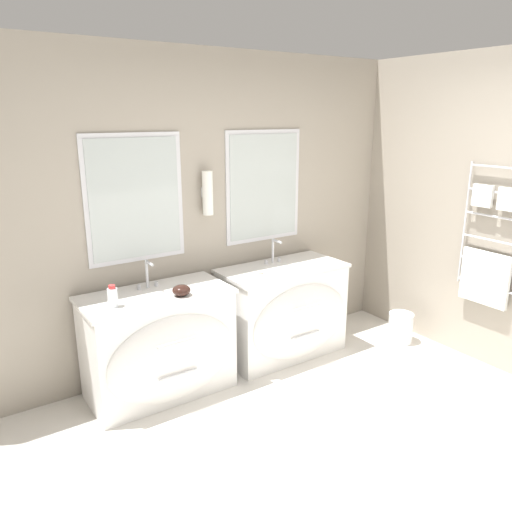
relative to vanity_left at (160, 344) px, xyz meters
The scene contains 11 objects.
ground_plane 1.91m from the vanity_left, 66.42° to the right, with size 16.00×16.00×0.00m, color silver.
wall_back 1.21m from the vanity_left, 26.49° to the left, with size 5.17×0.17×2.60m.
wall_right 2.82m from the vanity_left, 17.17° to the right, with size 0.13×4.07×2.60m.
vanity_left is the anchor object (origin of this frame).
vanity_right 1.18m from the vanity_left, ahead, with size 1.11×0.62×0.82m.
faucet_left 0.54m from the vanity_left, 90.00° to the left, with size 0.17×0.14×0.22m.
faucet_right 1.30m from the vanity_left, ahead, with size 0.17×0.14×0.22m.
toiletry_bottle 0.59m from the vanity_left, behind, with size 0.07×0.07×0.16m.
amenity_bowl 0.48m from the vanity_left, 40.24° to the right, with size 0.13×0.13×0.08m.
soap_dish 0.97m from the vanity_left, ahead, with size 0.09×0.07×0.04m.
waste_bin 2.30m from the vanity_left, 10.57° to the right, with size 0.23×0.23×0.29m.
Camera 1 is at (-2.08, -1.56, 2.10)m, focal length 35.00 mm.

